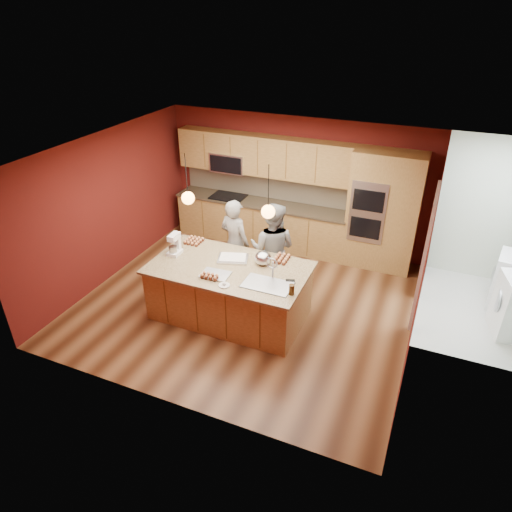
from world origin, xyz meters
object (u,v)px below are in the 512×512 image
at_px(island, 230,291).
at_px(stand_mixer, 175,245).
at_px(person_right, 273,249).
at_px(person_left, 235,243).
at_px(mixing_bowl, 263,258).

relative_size(island, stand_mixer, 6.98).
bearing_deg(stand_mixer, person_right, 31.80).
xyz_separation_m(island, person_left, (-0.36, 0.96, 0.35)).
height_order(island, mixing_bowl, island).
bearing_deg(person_left, mixing_bowl, 154.17).
distance_m(person_left, stand_mixer, 1.17).
bearing_deg(stand_mixer, person_left, 52.39).
xyz_separation_m(island, stand_mixer, (-1.03, 0.04, 0.61)).
bearing_deg(person_right, stand_mixer, 28.52).
bearing_deg(person_right, island, 64.46).
distance_m(person_right, mixing_bowl, 0.70).
xyz_separation_m(person_right, stand_mixer, (-1.39, -0.92, 0.24)).
bearing_deg(island, person_right, 69.37).
height_order(island, person_right, person_right).
distance_m(stand_mixer, mixing_bowl, 1.50).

